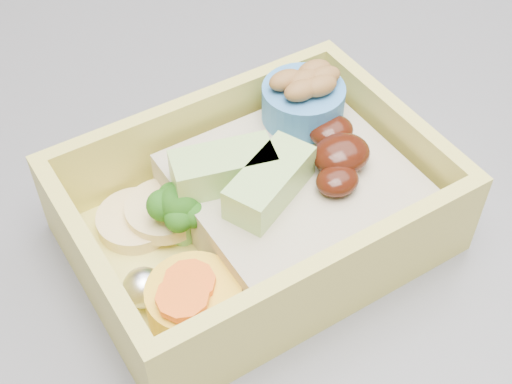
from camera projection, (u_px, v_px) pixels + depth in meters
name	position (u px, v px, depth m)	size (l,w,h in m)	color
island	(340.00, 333.00, 0.91)	(1.24, 0.84, 0.92)	brown
bento_box	(264.00, 201.00, 0.41)	(0.22, 0.16, 0.07)	#D6CB58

